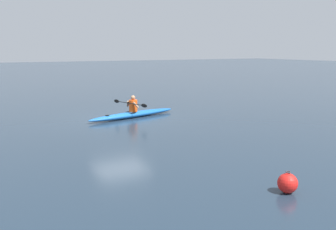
% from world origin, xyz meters
% --- Properties ---
extents(ground_plane, '(160.00, 160.00, 0.00)m').
position_xyz_m(ground_plane, '(0.00, 0.00, 0.00)').
color(ground_plane, '#1E2D3D').
extents(kayak, '(4.91, 1.76, 0.28)m').
position_xyz_m(kayak, '(-0.64, 0.07, 0.14)').
color(kayak, '#1959A5').
rests_on(kayak, ground).
extents(kayaker, '(0.71, 2.40, 0.76)m').
position_xyz_m(kayaker, '(-0.63, 0.08, 0.60)').
color(kayaker, '#E04C14').
rests_on(kayaker, kayak).
extents(mooring_buoy_white_far, '(0.46, 0.46, 0.50)m').
position_xyz_m(mooring_buoy_white_far, '(0.33, 10.70, 0.23)').
color(mooring_buoy_white_far, red).
rests_on(mooring_buoy_white_far, ground).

